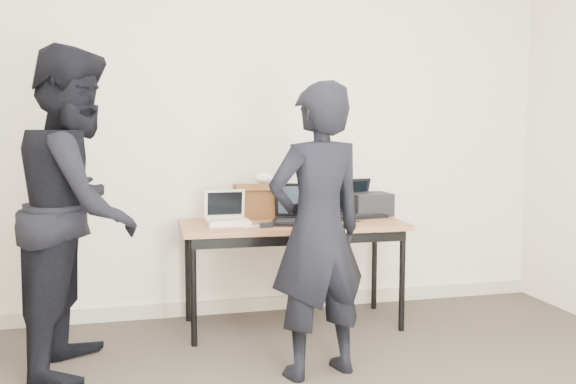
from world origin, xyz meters
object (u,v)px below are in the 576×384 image
object	(u,v)px
laptop_center	(298,214)
equipment_box	(370,204)
person_typist	(318,231)
desk	(293,231)
laptop_beige	(227,217)
leather_satchel	(260,200)
person_observer	(79,209)
laptop_right	(353,208)

from	to	relation	value
laptop_center	equipment_box	xyz separation A→B (m)	(0.60, 0.22, 0.02)
equipment_box	person_typist	world-z (taller)	person_typist
desk	laptop_center	size ratio (longest dim) A/B	3.57
laptop_beige	leather_satchel	bearing A→B (deg)	36.18
laptop_beige	leather_satchel	world-z (taller)	leather_satchel
laptop_beige	person_observer	xyz separation A→B (m)	(-0.91, -0.42, 0.14)
person_observer	laptop_center	bearing A→B (deg)	-66.02
laptop_right	leather_satchel	size ratio (longest dim) A/B	1.11
laptop_beige	laptop_center	bearing A→B (deg)	-8.14
person_observer	person_typist	bearing A→B (deg)	-101.16
laptop_right	leather_satchel	distance (m)	0.69
person_typist	person_observer	xyz separation A→B (m)	(-1.26, 0.47, 0.10)
laptop_beige	equipment_box	xyz separation A→B (m)	(1.07, 0.16, 0.04)
laptop_center	person_observer	world-z (taller)	person_observer
equipment_box	person_observer	world-z (taller)	person_observer
leather_satchel	person_typist	xyz separation A→B (m)	(0.09, -1.09, -0.04)
laptop_beige	leather_satchel	distance (m)	0.34
person_typist	laptop_right	bearing A→B (deg)	-133.65
leather_satchel	person_observer	distance (m)	1.32
desk	laptop_beige	xyz separation A→B (m)	(-0.44, 0.03, 0.10)
laptop_center	laptop_right	size ratio (longest dim) A/B	1.05
leather_satchel	person_observer	bearing A→B (deg)	-150.08
laptop_beige	leather_satchel	xyz separation A→B (m)	(0.26, 0.20, 0.08)
desk	equipment_box	distance (m)	0.67
laptop_right	equipment_box	bearing A→B (deg)	-7.61
desk	laptop_right	distance (m)	0.55
laptop_right	person_observer	xyz separation A→B (m)	(-1.85, -0.58, 0.12)
desk	laptop_center	bearing A→B (deg)	-44.32
laptop_right	leather_satchel	xyz separation A→B (m)	(-0.68, 0.04, 0.07)
desk	person_typist	bearing A→B (deg)	-94.03
equipment_box	person_typist	size ratio (longest dim) A/B	0.17
person_typist	desk	bearing A→B (deg)	-110.09
laptop_right	leather_satchel	world-z (taller)	laptop_right
desk	person_typist	xyz separation A→B (m)	(-0.08, -0.86, 0.14)
laptop_center	person_observer	distance (m)	1.43
laptop_center	laptop_right	distance (m)	0.52
equipment_box	person_observer	distance (m)	2.06
leather_satchel	person_observer	world-z (taller)	person_observer
person_observer	laptop_right	bearing A→B (deg)	-63.29
desk	person_typist	size ratio (longest dim) A/B	0.94
laptop_beige	laptop_right	world-z (taller)	laptop_right
leather_satchel	laptop_beige	bearing A→B (deg)	-140.93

